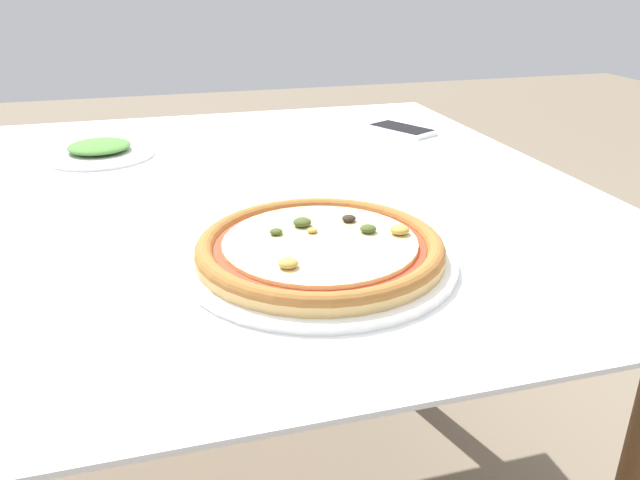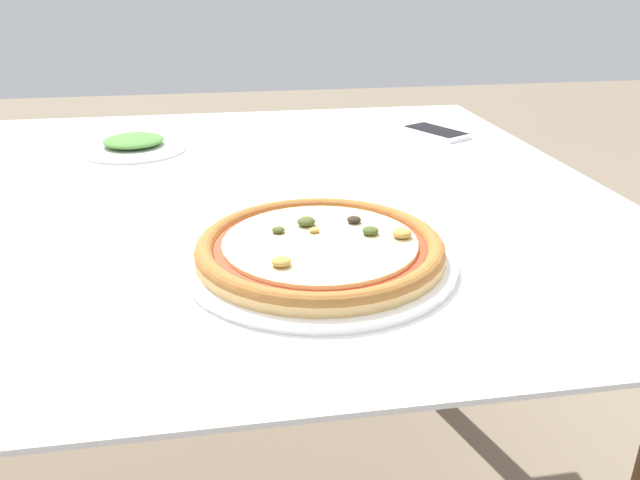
{
  "view_description": "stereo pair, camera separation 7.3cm",
  "coord_description": "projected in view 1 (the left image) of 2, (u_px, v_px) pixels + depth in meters",
  "views": [
    {
      "loc": [
        0.05,
        -0.94,
        1.07
      ],
      "look_at": [
        0.24,
        -0.3,
        0.78
      ],
      "focal_mm": 35.0,
      "sensor_mm": 36.0,
      "label": 1
    },
    {
      "loc": [
        0.13,
        -0.96,
        1.07
      ],
      "look_at": [
        0.24,
        -0.3,
        0.78
      ],
      "focal_mm": 35.0,
      "sensor_mm": 36.0,
      "label": 2
    }
  ],
  "objects": [
    {
      "name": "dining_table",
      "position": [
        126.0,
        244.0,
        0.98
      ],
      "size": [
        1.47,
        1.14,
        0.75
      ],
      "color": "brown",
      "rests_on": "ground_plane"
    },
    {
      "name": "pizza_plate",
      "position": [
        320.0,
        250.0,
        0.74
      ],
      "size": [
        0.33,
        0.33,
        0.04
      ],
      "color": "white",
      "rests_on": "dining_table"
    },
    {
      "name": "cell_phone",
      "position": [
        401.0,
        130.0,
        1.34
      ],
      "size": [
        0.13,
        0.16,
        0.01
      ],
      "color": "white",
      "rests_on": "dining_table"
    },
    {
      "name": "side_plate",
      "position": [
        100.0,
        151.0,
        1.16
      ],
      "size": [
        0.2,
        0.2,
        0.03
      ],
      "color": "white",
      "rests_on": "dining_table"
    }
  ]
}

